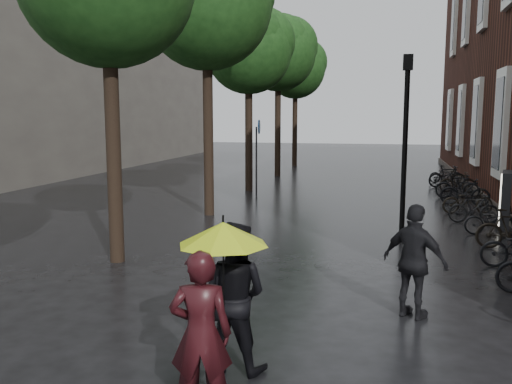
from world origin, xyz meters
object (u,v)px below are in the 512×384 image
(pedestrian_walking, at_px, (415,262))
(lamp_post, at_px, (406,129))
(ad_lightbox, at_px, (505,202))
(person_black, at_px, (233,296))
(parked_bicycles, at_px, (478,205))
(person_burgundy, at_px, (201,334))

(pedestrian_walking, relative_size, lamp_post, 0.39)
(pedestrian_walking, bearing_deg, ad_lightbox, -81.16)
(lamp_post, bearing_deg, person_black, -105.99)
(lamp_post, bearing_deg, parked_bicycles, 54.33)
(person_burgundy, height_order, parked_bicycles, person_burgundy)
(person_black, bearing_deg, ad_lightbox, -110.78)
(ad_lightbox, xyz_separation_m, lamp_post, (-2.81, -1.48, 2.05))
(pedestrian_walking, bearing_deg, person_black, 74.90)
(person_burgundy, bearing_deg, pedestrian_walking, -136.60)
(pedestrian_walking, height_order, ad_lightbox, pedestrian_walking)
(person_black, xyz_separation_m, lamp_post, (2.35, 8.21, 1.95))
(pedestrian_walking, height_order, parked_bicycles, pedestrian_walking)
(pedestrian_walking, xyz_separation_m, ad_lightbox, (2.79, 7.30, -0.07))
(person_burgundy, bearing_deg, ad_lightbox, -128.21)
(pedestrian_walking, distance_m, parked_bicycles, 9.48)
(lamp_post, bearing_deg, ad_lightbox, 27.73)
(person_black, distance_m, pedestrian_walking, 3.36)
(person_burgundy, relative_size, pedestrian_walking, 1.00)
(parked_bicycles, bearing_deg, person_black, -112.36)
(person_burgundy, relative_size, person_black, 0.96)
(person_black, bearing_deg, person_burgundy, 96.11)
(person_black, relative_size, pedestrian_walking, 1.04)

